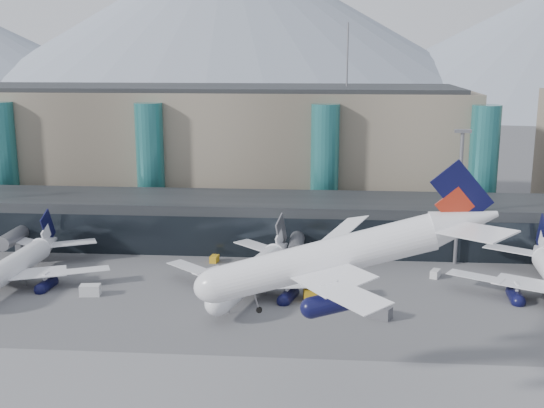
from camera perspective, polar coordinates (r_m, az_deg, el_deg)
The scene contains 14 objects.
ground at distance 87.82m, azimuth 0.72°, elevation -14.19°, with size 900.00×900.00×0.00m, color #515154.
concourse at distance 140.29m, azimuth 2.29°, elevation -1.57°, with size 170.00×27.00×10.00m.
terminal_main at distance 172.45m, azimuth -5.60°, elevation 4.65°, with size 130.00×30.00×31.00m.
teal_towers at distance 155.54m, azimuth -2.97°, elevation 3.27°, with size 116.40×19.40×46.00m.
mountain_ridge at distance 458.19m, azimuth 6.04°, elevation 13.55°, with size 910.00×400.00×110.00m.
lightmast_mid at distance 130.99m, azimuth 15.39°, elevation 1.17°, with size 3.00×1.20×25.60m.
hero_jet at distance 75.24m, azimuth 6.80°, elevation -3.41°, with size 34.67×35.91×11.56m.
jet_parked_left at distance 127.79m, azimuth -20.47°, elevation -4.18°, with size 34.98×34.12×11.27m.
jet_parked_mid at distance 115.93m, azimuth -1.25°, elevation -5.00°, with size 34.64×35.99×11.55m.
veh_a at distance 117.50m, azimuth -14.97°, elevation -6.98°, with size 3.28×1.84×1.84m, color silver.
veh_b at distance 131.25m, azimuth -4.84°, elevation -4.60°, with size 2.21×1.36×1.28m, color gold.
veh_c at distance 105.75m, azimuth 9.03°, elevation -8.93°, with size 3.42×1.81×1.90m, color #4A4A4F.
veh_d at distance 125.68m, azimuth 13.50°, elevation -5.69°, with size 2.45×1.31×1.40m, color silver.
veh_h at distance 111.96m, azimuth 3.63°, elevation -7.50°, with size 3.68×1.94×2.03m, color gold.
Camera 1 is at (5.08, -78.03, 39.99)m, focal length 45.00 mm.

